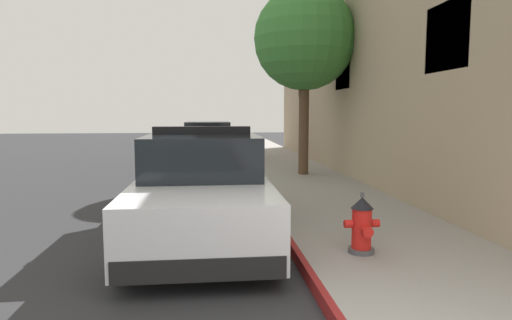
{
  "coord_description": "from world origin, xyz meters",
  "views": [
    {
      "loc": [
        -1.13,
        -2.29,
        1.88
      ],
      "look_at": [
        -0.26,
        5.85,
        1.0
      ],
      "focal_mm": 30.49,
      "sensor_mm": 36.0,
      "label": 1
    }
  ],
  "objects": [
    {
      "name": "storefront_building",
      "position": [
        6.01,
        9.89,
        3.02
      ],
      "size": [
        6.98,
        19.67,
        6.02
      ],
      "color": "tan",
      "rests_on": "ground"
    },
    {
      "name": "parked_car_silver_ahead",
      "position": [
        -1.2,
        14.4,
        0.74
      ],
      "size": [
        1.94,
        4.84,
        1.56
      ],
      "color": "maroon",
      "rests_on": "ground"
    },
    {
      "name": "police_cruiser",
      "position": [
        -1.24,
        4.38,
        0.74
      ],
      "size": [
        1.94,
        4.84,
        1.68
      ],
      "color": "white",
      "rests_on": "ground"
    },
    {
      "name": "fire_hydrant",
      "position": [
        0.73,
        2.79,
        0.51
      ],
      "size": [
        0.44,
        0.4,
        0.76
      ],
      "color": "#4C4C51",
      "rests_on": "sidewalk_pavement"
    },
    {
      "name": "ground_plane",
      "position": [
        -4.68,
        10.0,
        -0.1
      ],
      "size": [
        30.77,
        60.0,
        0.2
      ],
      "primitive_type": "cube",
      "color": "#2B2B2D"
    },
    {
      "name": "sidewalk_pavement",
      "position": [
        1.32,
        10.0,
        0.08
      ],
      "size": [
        2.65,
        60.0,
        0.16
      ],
      "primitive_type": "cube",
      "color": "gray",
      "rests_on": "ground"
    },
    {
      "name": "curb_painted_edge",
      "position": [
        -0.04,
        10.0,
        0.08
      ],
      "size": [
        0.08,
        60.0,
        0.16
      ],
      "primitive_type": "cube",
      "color": "maroon",
      "rests_on": "ground"
    },
    {
      "name": "street_tree",
      "position": [
        1.52,
        9.76,
        3.9
      ],
      "size": [
        2.82,
        2.82,
        5.17
      ],
      "color": "brown",
      "rests_on": "sidewalk_pavement"
    }
  ]
}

